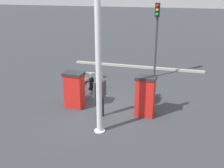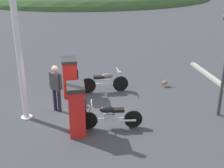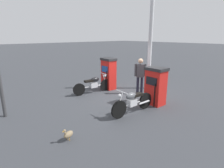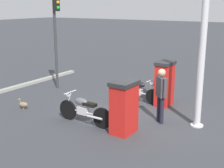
# 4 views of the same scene
# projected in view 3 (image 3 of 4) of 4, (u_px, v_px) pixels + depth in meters

# --- Properties ---
(ground_plane) EXTENTS (120.00, 120.00, 0.00)m
(ground_plane) POSITION_uv_depth(u_px,v_px,m) (126.00, 96.00, 8.74)
(ground_plane) COLOR #383A3F
(fuel_pump_near) EXTENTS (0.62, 0.82, 1.66)m
(fuel_pump_near) POSITION_uv_depth(u_px,v_px,m) (109.00, 73.00, 9.72)
(fuel_pump_near) COLOR red
(fuel_pump_near) RESTS_ON ground
(fuel_pump_far) EXTENTS (0.68, 0.85, 1.57)m
(fuel_pump_far) POSITION_uv_depth(u_px,v_px,m) (156.00, 86.00, 7.55)
(fuel_pump_far) COLOR red
(fuel_pump_far) RESTS_ON ground
(motorcycle_near_pump) EXTENTS (2.08, 0.62, 0.94)m
(motorcycle_near_pump) POSITION_uv_depth(u_px,v_px,m) (93.00, 84.00, 9.08)
(motorcycle_near_pump) COLOR black
(motorcycle_near_pump) RESTS_ON ground
(motorcycle_far_pump) EXTENTS (2.04, 0.56, 0.97)m
(motorcycle_far_pump) POSITION_uv_depth(u_px,v_px,m) (133.00, 102.00, 6.69)
(motorcycle_far_pump) COLOR black
(motorcycle_far_pump) RESTS_ON ground
(attendant_person) EXTENTS (0.49, 0.44, 1.75)m
(attendant_person) POSITION_uv_depth(u_px,v_px,m) (140.00, 74.00, 8.82)
(attendant_person) COLOR #1E1E2D
(attendant_person) RESTS_ON ground
(wandering_duck) EXTENTS (0.39, 0.26, 0.40)m
(wandering_duck) POSITION_uv_depth(u_px,v_px,m) (68.00, 134.00, 5.01)
(wandering_duck) COLOR #847051
(wandering_duck) RESTS_ON ground
(canopy_support_pole) EXTENTS (0.40, 0.40, 4.60)m
(canopy_support_pole) POSITION_uv_depth(u_px,v_px,m) (150.00, 47.00, 9.45)
(canopy_support_pole) COLOR silver
(canopy_support_pole) RESTS_ON ground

